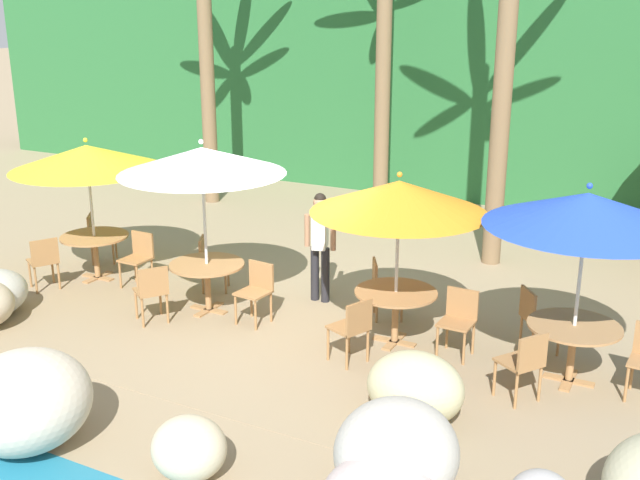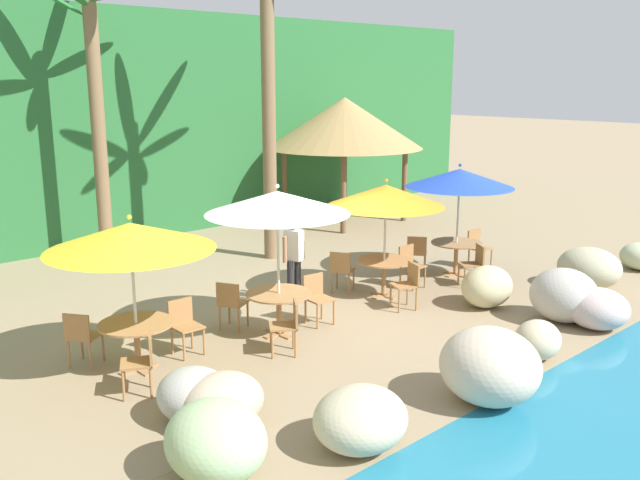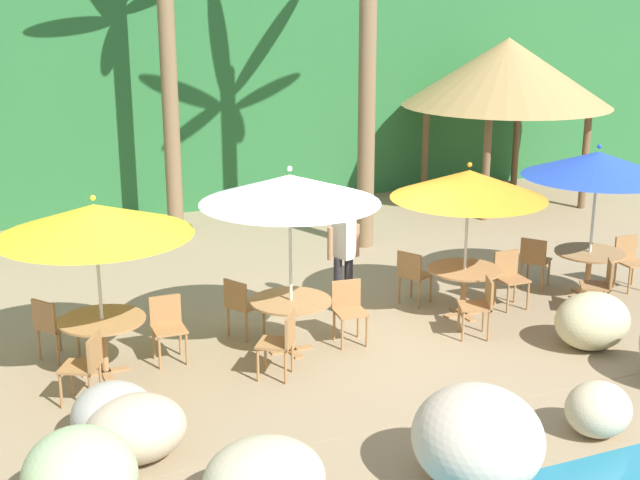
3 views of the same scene
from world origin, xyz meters
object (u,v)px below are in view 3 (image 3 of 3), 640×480
chair_blue_seaward (629,258)px  chair_orange_inland (413,273)px  chair_yellow_seaward (168,324)px  umbrella_blue (598,164)px  chair_blue_left (601,283)px  umbrella_orange (469,184)px  umbrella_white (290,189)px  dining_table_blue (589,259)px  chair_white_left (282,340)px  dining_table_white (291,309)px  chair_blue_inland (535,259)px  chair_yellow_left (87,363)px  chair_yellow_inland (52,325)px  chair_orange_seaward (509,275)px  waiter_in_white (343,249)px  palapa_hut (507,72)px  chair_white_inland (241,304)px  dining_table_yellow (103,328)px  umbrella_yellow (95,220)px  palm_tree_second (164,14)px  dining_table_orange (464,277)px  chair_white_seaward (348,307)px

chair_blue_seaward → chair_orange_inland: bearing=169.0°
chair_yellow_seaward → chair_orange_inland: 4.03m
umbrella_blue → chair_blue_left: 1.84m
umbrella_orange → umbrella_white: bearing=-175.2°
umbrella_blue → dining_table_blue: (0.00, -0.00, -1.53)m
chair_white_left → dining_table_blue: 5.66m
dining_table_white → chair_blue_inland: chair_blue_inland is taller
chair_yellow_left → umbrella_orange: umbrella_orange is taller
chair_yellow_seaward → chair_blue_inland: bearing=4.2°
chair_yellow_inland → chair_orange_seaward: bearing=-5.4°
dining_table_white → dining_table_blue: size_ratio=1.00×
waiter_in_white → palapa_hut: bearing=38.7°
chair_white_inland → dining_table_white: bearing=-56.3°
chair_yellow_seaward → chair_orange_seaward: same height
chair_yellow_inland → chair_orange_inland: same height
dining_table_yellow → umbrella_blue: umbrella_blue is taller
dining_table_yellow → umbrella_blue: size_ratio=0.45×
umbrella_orange → chair_blue_left: (1.90, -0.81, -1.51)m
chair_orange_inland → chair_blue_left: same height
umbrella_orange → waiter_in_white: 2.09m
dining_table_white → waiter_in_white: size_ratio=0.65×
umbrella_yellow → chair_white_left: bearing=-27.0°
chair_yellow_left → umbrella_blue: size_ratio=0.35×
chair_blue_inland → chair_blue_left: (0.19, -1.38, 0.00)m
umbrella_white → chair_white_inland: umbrella_white is taller
umbrella_blue → palm_tree_second: size_ratio=0.38×
chair_yellow_left → chair_orange_inland: size_ratio=1.00×
chair_yellow_inland → umbrella_blue: bearing=-5.2°
chair_yellow_seaward → palm_tree_second: size_ratio=0.13×
chair_orange_inland → chair_blue_seaward: (3.63, -0.70, 0.00)m
chair_blue_left → waiter_in_white: waiter_in_white is taller
umbrella_white → dining_table_blue: umbrella_white is taller
chair_yellow_left → dining_table_orange: bearing=7.5°
dining_table_yellow → chair_blue_seaward: 8.47m
chair_yellow_left → chair_white_left: size_ratio=1.00×
dining_table_white → chair_blue_inland: 4.65m
chair_yellow_left → dining_table_orange: (5.66, 0.74, 0.10)m
chair_white_seaward → dining_table_orange: size_ratio=0.79×
dining_table_orange → chair_blue_left: bearing=-23.0°
dining_table_white → chair_yellow_seaward: bearing=167.1°
umbrella_blue → chair_blue_inland: umbrella_blue is taller
chair_yellow_seaward → umbrella_white: (1.60, -0.37, 1.75)m
umbrella_white → palm_tree_second: (-0.02, 6.41, 2.01)m
umbrella_white → dining_table_white: bearing=172.9°
chair_white_seaward → chair_blue_left: 3.96m
chair_white_left → umbrella_blue: 5.89m
umbrella_white → waiter_in_white: bearing=41.1°
chair_white_seaward → umbrella_blue: (4.31, 0.19, 1.63)m
chair_white_inland → chair_yellow_left: bearing=-152.4°
chair_white_seaward → dining_table_white: bearing=-179.9°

